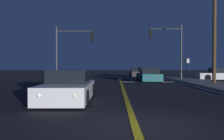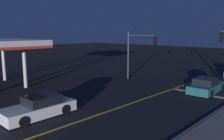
% 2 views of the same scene
% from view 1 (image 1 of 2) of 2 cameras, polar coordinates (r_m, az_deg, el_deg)
% --- Properties ---
extents(ground_plane, '(160.00, 160.00, 0.00)m').
position_cam_1_polar(ground_plane, '(6.10, 5.59, -13.44)').
color(ground_plane, black).
extents(lane_line_center, '(0.20, 31.46, 0.01)m').
position_cam_1_polar(lane_line_center, '(15.22, 2.72, -4.74)').
color(lane_line_center, gold).
rests_on(lane_line_center, ground).
extents(lane_line_edge_right, '(0.16, 31.46, 0.01)m').
position_cam_1_polar(lane_line_edge_right, '(16.30, 21.92, -4.43)').
color(lane_line_edge_right, white).
rests_on(lane_line_edge_right, ground).
extents(stop_bar, '(5.60, 0.50, 0.01)m').
position_cam_1_polar(stop_bar, '(23.18, 9.04, -2.79)').
color(stop_bar, white).
rests_on(stop_bar, ground).
extents(car_side_waiting_teal, '(2.11, 4.56, 1.34)m').
position_cam_1_polar(car_side_waiting_teal, '(23.92, 8.74, -1.29)').
color(car_side_waiting_teal, '#195960').
rests_on(car_side_waiting_teal, ground).
extents(car_lead_oncoming_silver, '(4.28, 2.12, 1.34)m').
position_cam_1_polar(car_lead_oncoming_silver, '(28.03, 23.92, -1.04)').
color(car_lead_oncoming_silver, '#B2B5BA').
rests_on(car_lead_oncoming_silver, ground).
extents(car_distant_tail_charcoal, '(1.86, 4.23, 1.34)m').
position_cam_1_polar(car_distant_tail_charcoal, '(33.65, 5.94, -0.65)').
color(car_distant_tail_charcoal, '#2D2D33').
rests_on(car_distant_tail_charcoal, ground).
extents(car_far_approaching_white, '(2.06, 4.71, 1.34)m').
position_cam_1_polar(car_far_approaching_white, '(10.58, -10.28, -4.12)').
color(car_far_approaching_white, silver).
rests_on(car_far_approaching_white, ground).
extents(traffic_signal_near_right, '(3.43, 0.28, 5.81)m').
position_cam_1_polar(traffic_signal_near_right, '(25.93, 13.63, 6.07)').
color(traffic_signal_near_right, '#38383D').
rests_on(traffic_signal_near_right, ground).
extents(traffic_signal_far_left, '(3.77, 0.28, 5.39)m').
position_cam_1_polar(traffic_signal_far_left, '(24.31, -9.92, 5.85)').
color(traffic_signal_far_left, '#38383D').
rests_on(traffic_signal_far_left, ground).
extents(utility_pole_right, '(1.50, 0.29, 9.38)m').
position_cam_1_polar(utility_pole_right, '(21.32, 23.22, 9.92)').
color(utility_pole_right, '#42301E').
rests_on(utility_pole_right, ground).
extents(street_sign_corner, '(0.56, 0.09, 2.25)m').
position_cam_1_polar(street_sign_corner, '(23.34, 17.27, 0.92)').
color(street_sign_corner, slate).
rests_on(street_sign_corner, ground).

